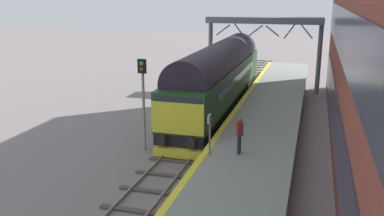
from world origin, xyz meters
name	(u,v)px	position (x,y,z in m)	size (l,w,h in m)	color
ground_plane	(197,135)	(0.00, 0.00, 0.00)	(140.00, 140.00, 0.00)	slate
track_main	(197,134)	(0.00, 0.00, 0.06)	(2.50, 60.00, 0.15)	slate
station_platform	(261,132)	(3.60, 0.00, 0.50)	(4.00, 44.00, 1.01)	gray
diesel_locomotive	(219,76)	(0.00, 5.39, 2.48)	(2.74, 18.43, 4.68)	black
signal_post_mid	(143,95)	(-2.00, -2.99, 2.93)	(0.44, 0.22, 4.73)	gray
platform_number_sign	(210,128)	(1.99, -5.20, 2.20)	(0.10, 0.44, 1.79)	slate
waiting_passenger	(239,132)	(3.21, -4.72, 1.99)	(0.37, 0.51, 1.64)	#272E3E
overhead_footbridge	(264,25)	(2.05, 12.79, 5.40)	(9.30, 2.00, 6.05)	slate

